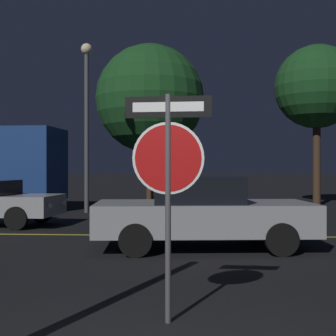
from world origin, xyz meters
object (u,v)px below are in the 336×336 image
tree_0 (317,87)px  tree_1 (150,99)px  street_lamp (87,107)px  passing_car_3 (202,212)px  stop_sign (168,160)px

tree_0 → tree_1: tree_1 is taller
tree_0 → street_lamp: bearing=-158.3°
tree_0 → passing_car_3: bearing=-114.9°
passing_car_3 → street_lamp: bearing=-155.7°
tree_1 → street_lamp: bearing=-110.5°
passing_car_3 → tree_1: (-2.21, 11.78, 3.99)m
tree_0 → tree_1: size_ratio=0.94×
stop_sign → tree_0: tree_0 is taller
stop_sign → tree_1: bearing=99.8°
street_lamp → tree_0: tree_0 is taller
stop_sign → tree_0: bearing=74.1°
passing_car_3 → street_lamp: size_ratio=0.74×
passing_car_3 → tree_1: bearing=-174.6°
street_lamp → tree_0: size_ratio=0.89×
stop_sign → passing_car_3: size_ratio=0.53×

